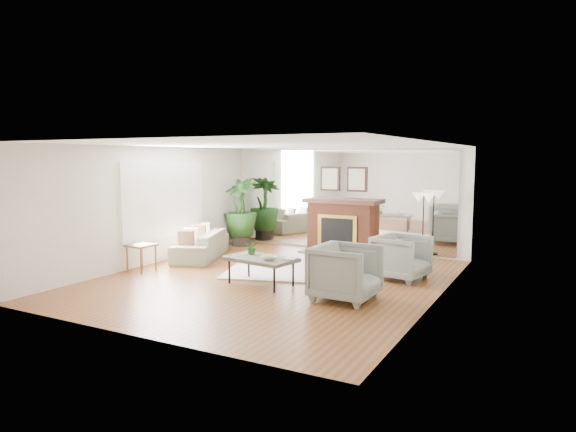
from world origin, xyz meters
The scene contains 18 objects.
ground centered at (0.00, 0.00, 0.00)m, with size 7.00×7.00×0.00m, color brown.
wall_left centered at (-2.99, 0.00, 1.25)m, with size 0.02×7.00×2.50m, color silver.
wall_right centered at (2.99, 0.00, 1.25)m, with size 0.02×7.00×2.50m, color silver.
wall_back centered at (0.00, 3.49, 1.25)m, with size 6.00×0.02×2.50m, color silver.
mirror_panel centered at (0.00, 3.47, 1.25)m, with size 5.40×0.04×2.40m, color silver.
window_panel centered at (-2.96, 0.40, 1.35)m, with size 0.04×2.40×1.50m, color #B2E09E.
fireplace centered at (0.00, 3.26, 0.66)m, with size 1.85×0.83×2.05m.
area_rug centered at (0.14, 0.89, 0.02)m, with size 2.88×2.06×0.03m, color silver.
coffee_table centered at (0.02, -0.48, 0.46)m, with size 1.36×0.93×0.50m.
sofa centered at (-2.45, 0.98, 0.30)m, with size 2.07×0.81×0.60m, color gray.
armchair_back centered at (2.10, 1.15, 0.42)m, with size 0.89×0.91×0.83m, color gray.
armchair_front centered at (1.71, -0.66, 0.45)m, with size 0.96×0.98×0.89m, color gray.
side_table centered at (-2.65, -0.66, 0.46)m, with size 0.50×0.50×0.55m.
potted_ficus centered at (-2.60, 2.86, 0.93)m, with size 0.90×0.90×1.74m.
floor_lamp centered at (2.06, 2.96, 1.28)m, with size 0.49×0.27×1.50m.
tabletop_plant centered at (-0.27, -0.30, 0.64)m, with size 0.25×0.21×0.27m, color #285820.
fruit_bowl centered at (0.27, -0.60, 0.54)m, with size 0.28×0.28×0.07m, color brown.
book centered at (0.46, -0.38, 0.51)m, with size 0.21×0.29×0.02m, color brown.
Camera 1 is at (4.69, -8.15, 2.26)m, focal length 32.00 mm.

